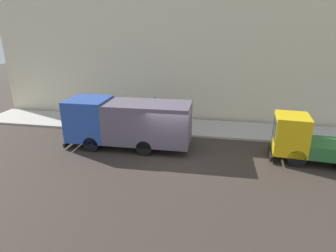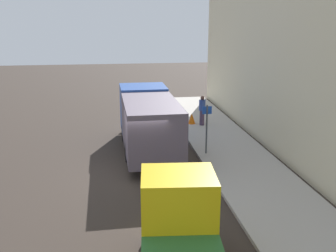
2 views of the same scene
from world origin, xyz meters
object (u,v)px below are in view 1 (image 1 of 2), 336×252
Objects in this scene: traffic_cone_orange at (84,120)px; street_sign_post at (155,111)px; small_flatbed_truck at (313,142)px; pedestrian_walking at (92,110)px; large_utility_truck at (128,121)px.

street_sign_post is at bearing -94.24° from traffic_cone_orange.
small_flatbed_truck is at bearing -102.46° from traffic_cone_orange.
pedestrian_walking is at bearing 80.46° from small_flatbed_truck.
street_sign_post is (2.78, 9.03, 0.39)m from small_flatbed_truck.
traffic_cone_orange is at bearing 144.58° from pedestrian_walking.
large_utility_truck is 11.49× the size of traffic_cone_orange.
large_utility_truck reaches higher than street_sign_post.
street_sign_post is (-0.40, -5.34, 1.06)m from traffic_cone_orange.
small_flatbed_truck is 9.46m from street_sign_post.
traffic_cone_orange is (3.17, 14.37, -0.67)m from small_flatbed_truck.
small_flatbed_truck reaches higher than street_sign_post.
traffic_cone_orange is (-0.53, 0.41, -0.60)m from pedestrian_walking.
pedestrian_walking is 2.75× the size of traffic_cone_orange.
traffic_cone_orange is at bearing 82.86° from small_flatbed_truck.
large_utility_truck reaches higher than small_flatbed_truck.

